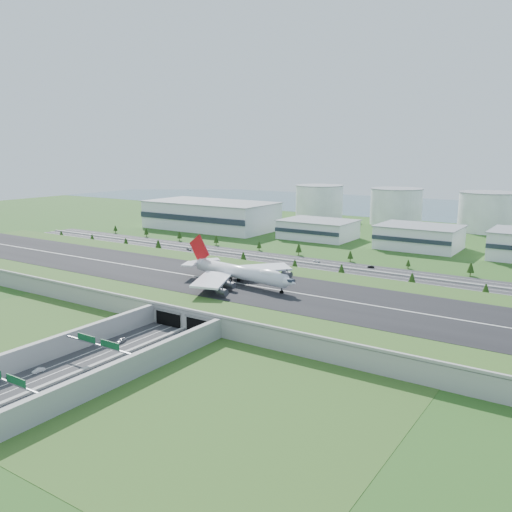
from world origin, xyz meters
The scene contains 22 objects.
ground centered at (0.00, 0.00, 0.00)m, with size 1200.00×1200.00×0.00m, color #1E4A17.
airfield_deck centered at (0.00, -0.09, 4.12)m, with size 520.00×100.00×9.20m.
underpass_road centered at (0.00, -99.42, 3.43)m, with size 38.80×120.40×8.00m.
sign_gantry_near centered at (0.00, -95.04, 6.95)m, with size 38.70×0.70×9.80m.
sign_gantry_far centered at (0.00, -130.04, 6.95)m, with size 38.70×0.70×9.80m.
north_expressway centered at (0.00, 95.00, 0.06)m, with size 560.00×36.00×0.12m, color #28282B.
tree_row centered at (22.22, 96.11, 4.69)m, with size 501.03×48.68×8.38m.
hangar_west centered at (-170.00, 185.00, 12.50)m, with size 120.00×60.00×25.00m, color white.
hangar_mid_a centered at (-60.00, 190.00, 7.50)m, with size 58.00×42.00×15.00m, color white.
hangar_mid_b centered at (25.00, 190.00, 8.50)m, with size 58.00×42.00×17.00m, color white.
fuel_tank_a centered at (-120.00, 310.00, 17.50)m, with size 50.00×50.00×35.00m, color silver.
fuel_tank_b centered at (-35.00, 310.00, 17.50)m, with size 50.00×50.00×35.00m, color silver.
fuel_tank_c centered at (50.00, 310.00, 17.50)m, with size 50.00×50.00×35.00m, color silver.
bay_water centered at (0.00, 480.00, 0.03)m, with size 1200.00×260.00×0.06m, color #375969.
boeing_747 centered at (-6.51, -0.53, 14.26)m, with size 71.29×66.93×22.12m.
car_0 centered at (-10.05, -75.77, 0.96)m, with size 1.98×4.91×1.67m, color #B3B3B8.
car_1 centered at (-11.63, -111.07, 0.84)m, with size 1.52×4.36×1.44m, color silver.
car_2 centered at (9.29, -81.81, 0.89)m, with size 2.56×5.56×1.55m, color #0B0F39.
car_3 centered at (9.86, -130.72, 0.81)m, with size 1.92×4.72×1.37m, color maroon.
car_4 centered at (-114.63, 88.03, 0.97)m, with size 2.00×4.97×1.69m, color slate.
car_5 centered at (20.56, 105.30, 0.83)m, with size 1.50×4.30×1.42m, color black.
car_7 centered at (-16.33, 101.77, 0.84)m, with size 2.03×4.98×1.45m, color white.
Camera 1 is at (143.87, -213.61, 74.18)m, focal length 38.00 mm.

